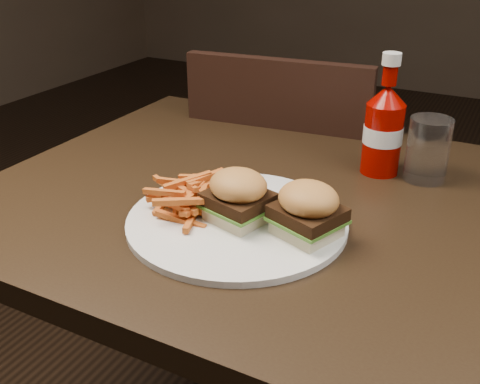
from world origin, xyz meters
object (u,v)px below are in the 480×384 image
at_px(tumbler, 428,150).
at_px(dining_table, 337,218).
at_px(ketchup_bottle, 382,141).
at_px(plate, 237,221).
at_px(chair_far, 295,213).

bearing_deg(tumbler, dining_table, -119.73).
bearing_deg(ketchup_bottle, tumbler, 4.98).
bearing_deg(tumbler, plate, -126.04).
bearing_deg(tumbler, ketchup_bottle, -175.02).
distance_m(plate, tumbler, 0.38).
bearing_deg(ketchup_bottle, dining_table, -97.17).
xyz_separation_m(dining_table, tumbler, (0.10, 0.18, 0.08)).
bearing_deg(tumbler, chair_far, 138.38).
distance_m(dining_table, chair_far, 0.65).
relative_size(chair_far, tumbler, 3.80).
distance_m(ketchup_bottle, tumbler, 0.08).
distance_m(chair_far, tumbler, 0.62).
distance_m(chair_far, plate, 0.73).
bearing_deg(chair_far, tumbler, 132.27).
distance_m(plate, ketchup_bottle, 0.33).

